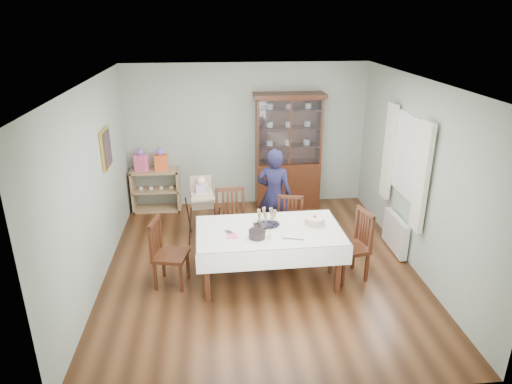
{
  "coord_description": "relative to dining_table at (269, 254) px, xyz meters",
  "views": [
    {
      "loc": [
        -0.61,
        -5.88,
        3.53
      ],
      "look_at": [
        -0.05,
        0.2,
        1.12
      ],
      "focal_mm": 32.0,
      "sensor_mm": 36.0,
      "label": 1
    }
  ],
  "objects": [
    {
      "name": "chair_end_right",
      "position": [
        1.15,
        -0.07,
        -0.09
      ],
      "size": [
        0.54,
        0.54,
        1.0
      ],
      "rotation": [
        0.0,
        0.0,
        -1.34
      ],
      "color": "#472111",
      "rests_on": "floor"
    },
    {
      "name": "dining_table",
      "position": [
        0.0,
        0.0,
        0.0
      ],
      "size": [
        2.03,
        1.2,
        0.76
      ],
      "rotation": [
        0.0,
        0.0,
        0.03
      ],
      "color": "#472111",
      "rests_on": "floor"
    },
    {
      "name": "birthday_cake",
      "position": [
        0.65,
        0.09,
        0.43
      ],
      "size": [
        0.32,
        0.32,
        0.22
      ],
      "color": "white",
      "rests_on": "dining_table"
    },
    {
      "name": "champagne_tray",
      "position": [
        -0.02,
        0.13,
        0.44
      ],
      "size": [
        0.38,
        0.38,
        0.23
      ],
      "color": "silver",
      "rests_on": "dining_table"
    },
    {
      "name": "picture_frame",
      "position": [
        -2.31,
        1.12,
        1.27
      ],
      "size": [
        0.04,
        0.48,
        0.58
      ],
      "primitive_type": "cube",
      "color": "gold",
      "rests_on": "room_shell"
    },
    {
      "name": "cutlery",
      "position": [
        -0.58,
        -0.04,
        0.38
      ],
      "size": [
        0.16,
        0.18,
        0.01
      ],
      "primitive_type": null,
      "rotation": [
        0.0,
        0.0,
        0.48
      ],
      "color": "silver",
      "rests_on": "dining_table"
    },
    {
      "name": "chair_far_right",
      "position": [
        0.39,
        0.65,
        -0.11
      ],
      "size": [
        0.5,
        0.5,
        0.92
      ],
      "rotation": [
        0.0,
        0.0,
        -0.24
      ],
      "color": "#472111",
      "rests_on": "floor"
    },
    {
      "name": "chair_end_left",
      "position": [
        -1.37,
        -0.03,
        -0.1
      ],
      "size": [
        0.52,
        0.52,
        0.96
      ],
      "rotation": [
        0.0,
        0.0,
        1.35
      ],
      "color": "#472111",
      "rests_on": "floor"
    },
    {
      "name": "chair_far_left",
      "position": [
        -0.49,
        0.72,
        -0.07
      ],
      "size": [
        0.5,
        0.5,
        1.04
      ],
      "rotation": [
        0.0,
        0.0,
        0.06
      ],
      "color": "#472111",
      "rests_on": "floor"
    },
    {
      "name": "window",
      "position": [
        2.13,
        0.62,
        1.17
      ],
      "size": [
        0.04,
        1.02,
        1.22
      ],
      "primitive_type": "cube",
      "color": "white",
      "rests_on": "room_shell"
    },
    {
      "name": "radiator",
      "position": [
        2.07,
        0.62,
        -0.08
      ],
      "size": [
        0.1,
        0.8,
        0.55
      ],
      "primitive_type": "cube",
      "color": "white",
      "rests_on": "floor"
    },
    {
      "name": "plate_stack_dark",
      "position": [
        -0.19,
        -0.22,
        0.43
      ],
      "size": [
        0.29,
        0.29,
        0.11
      ],
      "primitive_type": "cylinder",
      "rotation": [
        0.0,
        0.0,
        0.38
      ],
      "color": "black",
      "rests_on": "dining_table"
    },
    {
      "name": "china_cabinet",
      "position": [
        0.66,
        2.58,
        0.74
      ],
      "size": [
        1.3,
        0.48,
        2.18
      ],
      "color": "#472111",
      "rests_on": "floor"
    },
    {
      "name": "room_shell",
      "position": [
        -0.09,
        0.85,
        1.32
      ],
      "size": [
        5.0,
        5.0,
        5.0
      ],
      "color": "#9EAA99",
      "rests_on": "floor"
    },
    {
      "name": "napkin_stack",
      "position": [
        -0.51,
        -0.17,
        0.38
      ],
      "size": [
        0.13,
        0.13,
        0.02
      ],
      "primitive_type": "cube",
      "rotation": [
        0.0,
        0.0,
        0.09
      ],
      "color": "#FF5D93",
      "rests_on": "dining_table"
    },
    {
      "name": "sideboard",
      "position": [
        -1.84,
        2.6,
        0.02
      ],
      "size": [
        0.9,
        0.38,
        0.8
      ],
      "color": "tan",
      "rests_on": "floor"
    },
    {
      "name": "gift_bag_orange",
      "position": [
        -1.7,
        2.58,
        0.6
      ],
      "size": [
        0.23,
        0.17,
        0.42
      ],
      "color": "#F95B27",
      "rests_on": "sideboard"
    },
    {
      "name": "high_chair",
      "position": [
        -0.94,
        1.38,
        0.03
      ],
      "size": [
        0.52,
        0.52,
        1.07
      ],
      "rotation": [
        0.0,
        0.0,
        0.11
      ],
      "color": "black",
      "rests_on": "floor"
    },
    {
      "name": "plate_stack_white",
      "position": [
        0.06,
        -0.24,
        0.42
      ],
      "size": [
        0.23,
        0.23,
        0.08
      ],
      "primitive_type": "cylinder",
      "rotation": [
        0.0,
        0.0,
        0.28
      ],
      "color": "white",
      "rests_on": "dining_table"
    },
    {
      "name": "gift_bag_pink",
      "position": [
        -2.06,
        2.58,
        0.6
      ],
      "size": [
        0.26,
        0.21,
        0.42
      ],
      "color": "#FF5D93",
      "rests_on": "sideboard"
    },
    {
      "name": "woman",
      "position": [
        0.23,
        1.21,
        0.39
      ],
      "size": [
        0.66,
        0.54,
        1.56
      ],
      "primitive_type": "imported",
      "rotation": [
        0.0,
        0.0,
        2.8
      ],
      "color": "black",
      "rests_on": "floor"
    },
    {
      "name": "floor",
      "position": [
        -0.09,
        0.32,
        -0.38
      ],
      "size": [
        5.0,
        5.0,
        0.0
      ],
      "primitive_type": "plane",
      "color": "#593319",
      "rests_on": "ground"
    },
    {
      "name": "curtain_right",
      "position": [
        2.07,
        1.24,
        1.07
      ],
      "size": [
        0.07,
        0.3,
        1.55
      ],
      "primitive_type": "cube",
      "color": "silver",
      "rests_on": "room_shell"
    },
    {
      "name": "curtain_left",
      "position": [
        2.07,
        -0.0,
        1.07
      ],
      "size": [
        0.07,
        0.3,
        1.55
      ],
      "primitive_type": "cube",
      "color": "silver",
      "rests_on": "room_shell"
    },
    {
      "name": "cake_knife",
      "position": [
        0.27,
        -0.31,
        0.38
      ],
      "size": [
        0.3,
        0.11,
        0.01
      ],
      "primitive_type": "cube",
      "rotation": [
        0.0,
        0.0,
        -0.29
      ],
      "color": "silver",
      "rests_on": "dining_table"
    }
  ]
}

